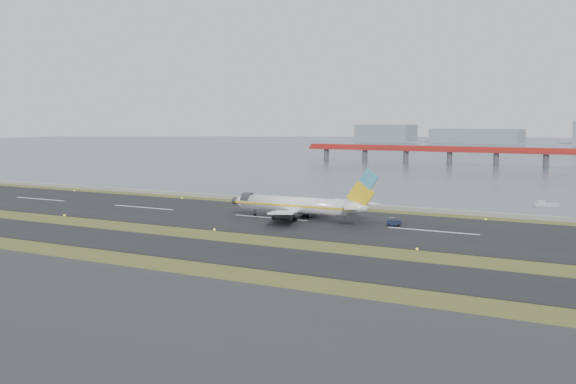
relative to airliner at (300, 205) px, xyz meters
name	(u,v)px	position (x,y,z in m)	size (l,w,h in m)	color
ground	(192,236)	(-7.52, -30.77, -3.46)	(1000.00, 1000.00, 0.00)	#3D4E1C
taxiway_strip	(152,244)	(-7.52, -42.77, -3.41)	(1000.00, 18.00, 0.10)	black
runway_strip	(271,218)	(-7.52, -0.77, -3.41)	(1000.00, 45.00, 0.10)	black
seawall	(329,204)	(-7.52, 29.23, -2.96)	(1000.00, 2.50, 1.00)	gray
bay_water	(575,151)	(-7.52, 429.23, -3.46)	(1400.00, 800.00, 1.30)	#455162
red_pier	(546,153)	(12.48, 219.23, 3.82)	(260.00, 5.00, 10.20)	#AE251D
airliner	(300,205)	(0.00, 0.00, 0.00)	(38.52, 32.89, 12.80)	white
pushback_tug	(394,222)	(22.70, 1.87, -2.51)	(3.39, 2.49, 1.94)	#111A31
workboat_near	(546,204)	(43.99, 57.38, -2.97)	(6.64, 3.95, 1.54)	#B9BABE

